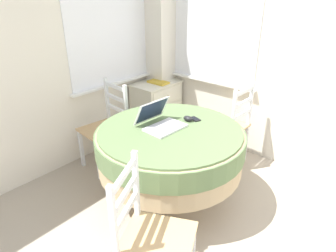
# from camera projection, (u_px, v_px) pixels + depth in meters

# --- Properties ---
(corner_room_shell) EXTENTS (4.18, 4.78, 2.55)m
(corner_room_shell) POSITION_uv_depth(u_px,v_px,m) (188.00, 51.00, 2.67)
(corner_room_shell) COLOR silver
(corner_room_shell) RESTS_ON ground_plane
(round_dining_table) EXTENTS (1.25, 1.25, 0.73)m
(round_dining_table) POSITION_uv_depth(u_px,v_px,m) (170.00, 146.00, 2.54)
(round_dining_table) COLOR #4C3D2D
(round_dining_table) RESTS_ON ground_plane
(laptop) EXTENTS (0.35, 0.34, 0.22)m
(laptop) POSITION_uv_depth(u_px,v_px,m) (160.00, 121.00, 2.51)
(laptop) COLOR silver
(laptop) RESTS_ON round_dining_table
(computer_mouse) EXTENTS (0.06, 0.09, 0.05)m
(computer_mouse) POSITION_uv_depth(u_px,v_px,m) (188.00, 119.00, 2.62)
(computer_mouse) COLOR black
(computer_mouse) RESTS_ON round_dining_table
(cell_phone) EXTENTS (0.09, 0.12, 0.01)m
(cell_phone) POSITION_uv_depth(u_px,v_px,m) (195.00, 119.00, 2.66)
(cell_phone) COLOR black
(cell_phone) RESTS_ON round_dining_table
(dining_chair_near_back_window) EXTENTS (0.47, 0.44, 0.92)m
(dining_chair_near_back_window) POSITION_uv_depth(u_px,v_px,m) (107.00, 128.00, 3.16)
(dining_chair_near_back_window) COLOR tan
(dining_chair_near_back_window) RESTS_ON ground_plane
(dining_chair_near_right_window) EXTENTS (0.41, 0.43, 0.92)m
(dining_chair_near_right_window) POSITION_uv_depth(u_px,v_px,m) (228.00, 126.00, 3.20)
(dining_chair_near_right_window) COLOR tan
(dining_chair_near_right_window) RESTS_ON ground_plane
(dining_chair_camera_near) EXTENTS (0.54, 0.56, 0.92)m
(dining_chair_camera_near) POSITION_uv_depth(u_px,v_px,m) (150.00, 238.00, 1.78)
(dining_chair_camera_near) COLOR tan
(dining_chair_camera_near) RESTS_ON ground_plane
(corner_cabinet) EXTENTS (0.61, 0.41, 0.70)m
(corner_cabinet) POSITION_uv_depth(u_px,v_px,m) (157.00, 108.00, 3.91)
(corner_cabinet) COLOR silver
(corner_cabinet) RESTS_ON ground_plane
(book_on_cabinet) EXTENTS (0.15, 0.26, 0.02)m
(book_on_cabinet) POSITION_uv_depth(u_px,v_px,m) (158.00, 82.00, 3.74)
(book_on_cabinet) COLOR gold
(book_on_cabinet) RESTS_ON corner_cabinet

